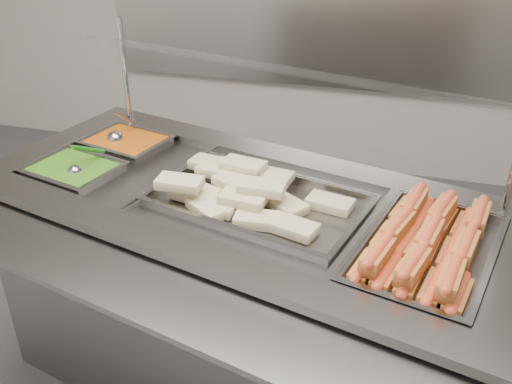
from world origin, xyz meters
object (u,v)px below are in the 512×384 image
(sneeze_guard, at_px, (276,72))
(pan_wraps, at_px, (259,206))
(ladle, at_px, (116,138))
(pan_hotdogs, at_px, (426,259))
(serving_spoon, at_px, (78,168))
(steam_counter, at_px, (245,299))

(sneeze_guard, height_order, pan_wraps, sneeze_guard)
(ladle, bearing_deg, pan_hotdogs, -19.96)
(sneeze_guard, bearing_deg, serving_spoon, -163.33)
(pan_hotdogs, bearing_deg, sneeze_guard, 146.46)
(pan_hotdogs, bearing_deg, pan_wraps, 165.74)
(steam_counter, bearing_deg, sneeze_guard, 75.74)
(sneeze_guard, xyz_separation_m, ladle, (-0.68, 0.08, -0.35))
(sneeze_guard, distance_m, pan_wraps, 0.45)
(serving_spoon, bearing_deg, steam_counter, -0.57)
(pan_hotdogs, bearing_deg, steam_counter, 165.74)
(steam_counter, relative_size, serving_spoon, 11.27)
(ladle, bearing_deg, pan_wraps, -24.21)
(ladle, bearing_deg, steam_counter, -25.06)
(pan_hotdogs, xyz_separation_m, serving_spoon, (-1.23, 0.16, 0.05))
(pan_hotdogs, relative_size, serving_spoon, 3.43)
(pan_hotdogs, bearing_deg, ladle, 160.04)
(ladle, distance_m, serving_spoon, 0.29)
(pan_wraps, distance_m, serving_spoon, 0.69)
(steam_counter, xyz_separation_m, sneeze_guard, (0.05, 0.21, 0.81))
(ladle, bearing_deg, serving_spoon, -90.25)
(sneeze_guard, xyz_separation_m, serving_spoon, (-0.68, -0.20, -0.35))
(pan_wraps, bearing_deg, ladle, 155.79)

